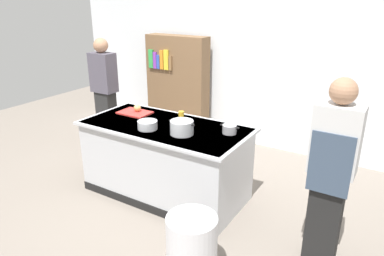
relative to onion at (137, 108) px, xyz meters
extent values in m
plane|color=slate|center=(0.57, -0.19, -0.97)|extent=(10.00, 10.00, 0.00)
cube|color=silver|center=(0.57, 1.91, 0.53)|extent=(6.40, 0.12, 3.00)
cube|color=#B7BABF|center=(0.57, -0.19, -0.52)|extent=(1.90, 0.90, 0.90)
cube|color=#B7BABF|center=(0.57, -0.19, -0.08)|extent=(1.98, 0.98, 0.03)
cube|color=black|center=(0.57, -0.65, -0.92)|extent=(1.90, 0.01, 0.10)
cube|color=red|center=(-0.01, -0.04, -0.06)|extent=(0.40, 0.28, 0.02)
sphere|color=tan|center=(0.00, 0.00, 0.00)|extent=(0.09, 0.09, 0.09)
cylinder|color=#B7BABF|center=(0.89, -0.32, 0.01)|extent=(0.25, 0.25, 0.15)
cube|color=black|center=(0.75, -0.32, 0.06)|extent=(0.04, 0.02, 0.01)
cube|color=black|center=(1.03, -0.32, 0.06)|extent=(0.04, 0.02, 0.01)
cylinder|color=#99999E|center=(1.32, -0.03, -0.02)|extent=(0.16, 0.16, 0.09)
cube|color=black|center=(1.23, -0.03, 0.01)|extent=(0.04, 0.02, 0.01)
cube|color=black|center=(1.41, -0.03, 0.01)|extent=(0.04, 0.02, 0.01)
cylinder|color=#B7BABF|center=(0.48, -0.39, -0.02)|extent=(0.22, 0.22, 0.10)
cylinder|color=yellow|center=(0.61, 0.08, -0.02)|extent=(0.07, 0.07, 0.10)
cylinder|color=silver|center=(1.56, -1.21, -0.67)|extent=(0.44, 0.44, 0.59)
cube|color=black|center=(2.46, -0.39, -0.52)|extent=(0.28, 0.20, 0.90)
cube|color=silver|center=(2.46, -0.39, 0.23)|extent=(0.38, 0.24, 0.60)
sphere|color=#A87A5B|center=(2.46, -0.39, 0.64)|extent=(0.22, 0.22, 0.22)
cube|color=#38475B|center=(2.46, -0.52, 0.05)|extent=(0.34, 0.02, 0.54)
cube|color=#262626|center=(-1.13, 0.56, -0.52)|extent=(0.28, 0.20, 0.90)
cube|color=#4E4A56|center=(-1.13, 0.56, 0.23)|extent=(0.38, 0.24, 0.60)
sphere|color=#A87A5B|center=(-1.13, 0.56, 0.64)|extent=(0.22, 0.22, 0.22)
cube|color=brown|center=(-0.46, 1.61, -0.12)|extent=(1.10, 0.28, 1.70)
cube|color=green|center=(-0.89, 1.45, 0.34)|extent=(0.09, 0.03, 0.31)
cube|color=purple|center=(-0.80, 1.45, 0.32)|extent=(0.06, 0.03, 0.27)
cube|color=#3351B7|center=(-0.74, 1.45, 0.30)|extent=(0.06, 0.03, 0.23)
cube|color=orange|center=(-0.66, 1.45, 0.34)|extent=(0.06, 0.03, 0.31)
cube|color=yellow|center=(-0.57, 1.45, 0.35)|extent=(0.09, 0.03, 0.33)
cube|color=brown|center=(-0.49, 1.45, 0.30)|extent=(0.05, 0.03, 0.23)
camera|label=1|loc=(2.88, -3.34, 1.36)|focal=33.40mm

